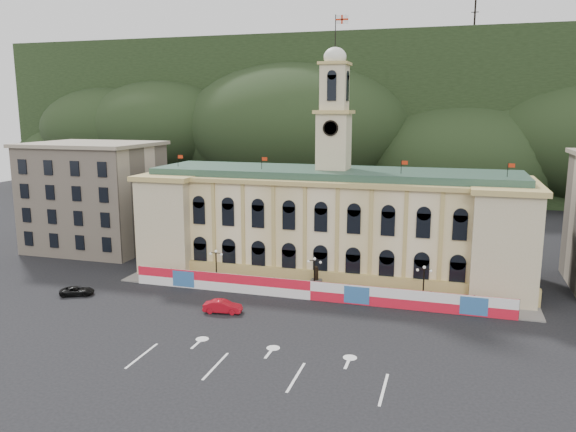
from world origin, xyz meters
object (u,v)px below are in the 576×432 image
(lamp_center, at_px, (314,273))
(red_sedan, at_px, (223,307))
(statue, at_px, (316,284))
(black_suv, at_px, (77,291))

(lamp_center, bearing_deg, red_sedan, -133.47)
(statue, xyz_separation_m, lamp_center, (0.00, -1.00, 1.89))
(lamp_center, height_order, red_sedan, lamp_center)
(red_sedan, xyz_separation_m, black_suv, (-20.98, 0.44, -0.17))
(black_suv, bearing_deg, lamp_center, -97.22)
(lamp_center, xyz_separation_m, red_sedan, (-9.02, -9.51, -2.31))
(statue, xyz_separation_m, red_sedan, (-9.02, -10.51, -0.42))
(statue, relative_size, black_suv, 0.78)
(statue, distance_m, red_sedan, 13.86)
(lamp_center, bearing_deg, black_suv, -163.18)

